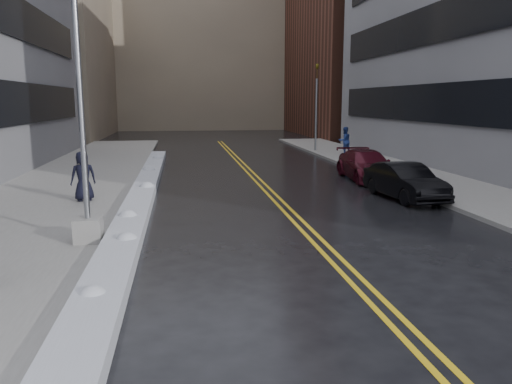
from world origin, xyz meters
name	(u,v)px	position (x,y,z in m)	size (l,w,h in m)	color
ground	(228,267)	(0.00, 0.00, 0.00)	(160.00, 160.00, 0.00)	black
sidewalk_west	(61,191)	(-5.75, 10.00, 0.07)	(5.50, 50.00, 0.15)	gray
sidewalk_east	(431,182)	(10.00, 10.00, 0.07)	(4.00, 50.00, 0.15)	gray
lane_line_left	(261,187)	(2.35, 10.00, 0.00)	(0.12, 50.00, 0.01)	gold
lane_line_right	(268,187)	(2.65, 10.00, 0.00)	(0.12, 50.00, 0.01)	gold
snow_ridge	(142,195)	(-2.45, 8.00, 0.17)	(0.90, 30.00, 0.34)	silver
building_west_far	(32,46)	(-15.50, 44.00, 9.00)	(14.00, 22.00, 18.00)	gray
building_east_far	(370,0)	(19.00, 42.00, 14.00)	(14.00, 20.00, 28.00)	#562D21
building_far	(201,46)	(2.00, 60.00, 11.00)	(36.00, 16.00, 22.00)	gray
lamppost	(83,146)	(-3.30, 2.00, 2.53)	(0.65, 0.65, 7.62)	gray
fire_hydrant	(410,171)	(9.00, 10.00, 0.55)	(0.26, 0.26, 0.73)	maroon
traffic_signal	(316,104)	(8.50, 24.00, 3.40)	(0.16, 0.20, 6.00)	gray
pedestrian_c	(83,176)	(-4.38, 7.43, 1.03)	(0.86, 0.56, 1.75)	black
pedestrian_east	(345,141)	(9.61, 20.88, 1.05)	(0.88, 0.68, 1.80)	navy
car_black	(405,181)	(7.21, 6.70, 0.67)	(1.42, 4.08, 1.34)	black
car_maroon	(366,165)	(7.50, 11.39, 0.68)	(1.91, 4.71, 1.37)	#420A17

